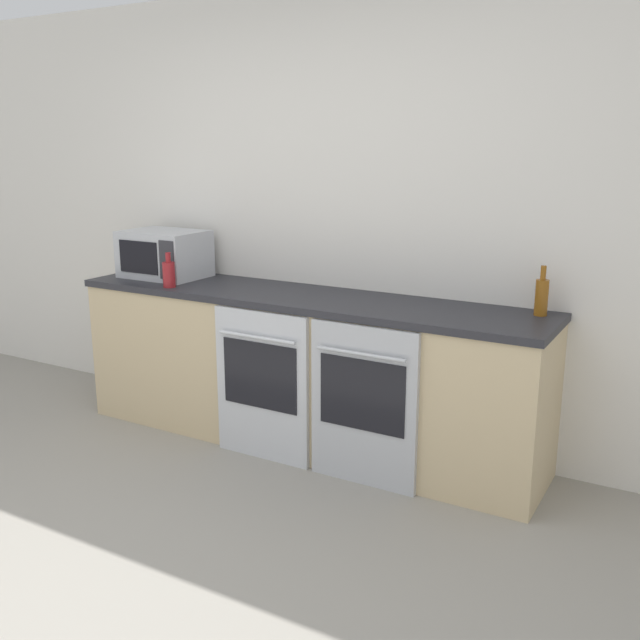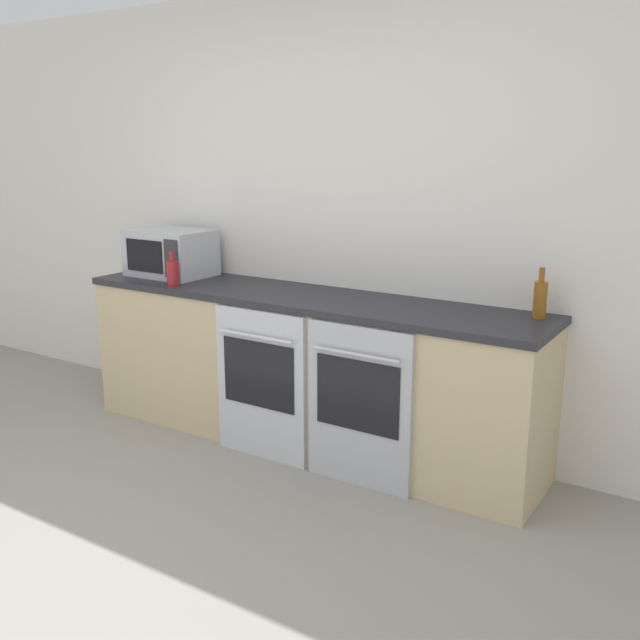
# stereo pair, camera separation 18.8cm
# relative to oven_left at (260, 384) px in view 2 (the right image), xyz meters

# --- Properties ---
(ground_plane) EXTENTS (16.00, 16.00, 0.00)m
(ground_plane) POSITION_rel_oven_left_xyz_m (0.08, -1.41, -0.43)
(ground_plane) COLOR gray
(wall_back) EXTENTS (10.00, 0.06, 2.60)m
(wall_back) POSITION_rel_oven_left_xyz_m (0.08, 0.63, 0.87)
(wall_back) COLOR silver
(wall_back) RESTS_ON ground_plane
(counter_back) EXTENTS (2.84, 0.60, 0.90)m
(counter_back) POSITION_rel_oven_left_xyz_m (0.08, 0.31, 0.02)
(counter_back) COLOR #D1B789
(counter_back) RESTS_ON ground_plane
(oven_left) EXTENTS (0.59, 0.06, 0.85)m
(oven_left) POSITION_rel_oven_left_xyz_m (0.00, 0.00, 0.00)
(oven_left) COLOR silver
(oven_left) RESTS_ON ground_plane
(oven_right) EXTENTS (0.59, 0.06, 0.85)m
(oven_right) POSITION_rel_oven_left_xyz_m (0.63, 0.00, 0.00)
(oven_right) COLOR #B7BABF
(oven_right) RESTS_ON ground_plane
(microwave) EXTENTS (0.51, 0.38, 0.30)m
(microwave) POSITION_rel_oven_left_xyz_m (-0.97, 0.35, 0.61)
(microwave) COLOR #B7BABF
(microwave) RESTS_ON counter_back
(bottle_red) EXTENTS (0.07, 0.07, 0.21)m
(bottle_red) POSITION_rel_oven_left_xyz_m (-0.72, 0.10, 0.55)
(bottle_red) COLOR maroon
(bottle_red) RESTS_ON counter_back
(bottle_amber) EXTENTS (0.06, 0.06, 0.25)m
(bottle_amber) POSITION_rel_oven_left_xyz_m (1.37, 0.47, 0.56)
(bottle_amber) COLOR #8C5114
(bottle_amber) RESTS_ON counter_back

